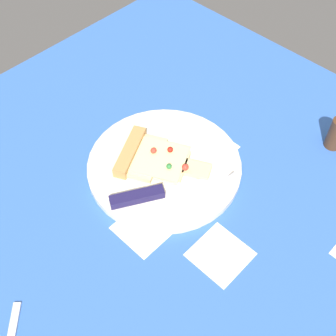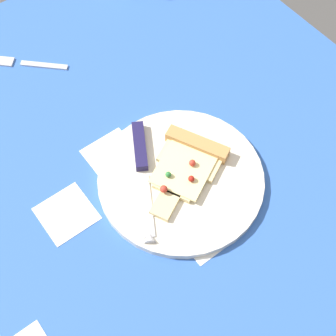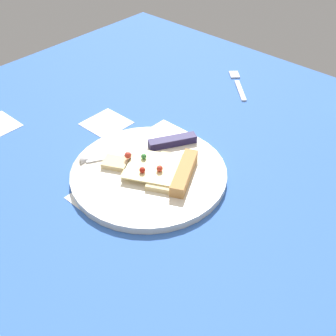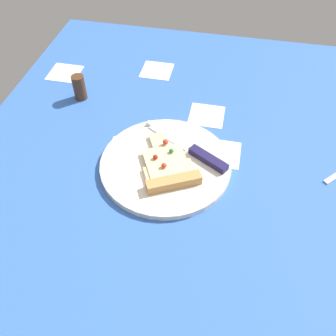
% 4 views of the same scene
% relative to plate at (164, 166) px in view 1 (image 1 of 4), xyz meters
% --- Properties ---
extents(ground_plane, '(1.11, 1.11, 0.03)m').
position_rel_plate_xyz_m(ground_plane, '(0.07, 0.08, -0.02)').
color(ground_plane, '#3360B7').
rests_on(ground_plane, ground).
extents(plate, '(0.30, 0.30, 0.01)m').
position_rel_plate_xyz_m(plate, '(0.00, 0.00, 0.00)').
color(plate, silver).
rests_on(plate, ground_plane).
extents(pizza_slice, '(0.15, 0.19, 0.03)m').
position_rel_plate_xyz_m(pizza_slice, '(0.01, -0.02, 0.02)').
color(pizza_slice, beige).
rests_on(pizza_slice, plate).
extents(knife, '(0.22, 0.14, 0.02)m').
position_rel_plate_xyz_m(knife, '(0.05, 0.05, 0.01)').
color(knife, silver).
rests_on(knife, plate).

